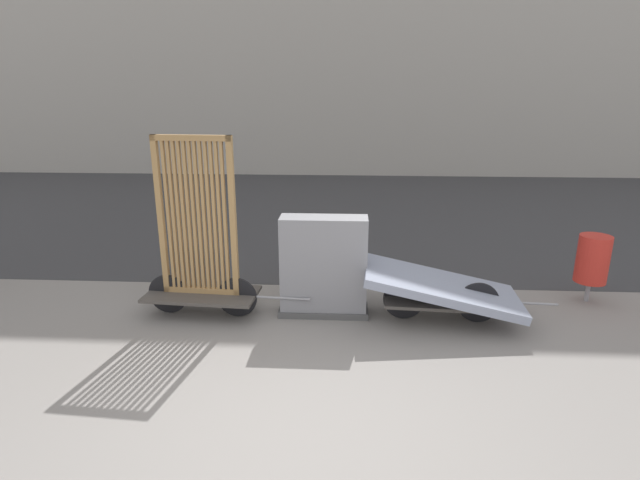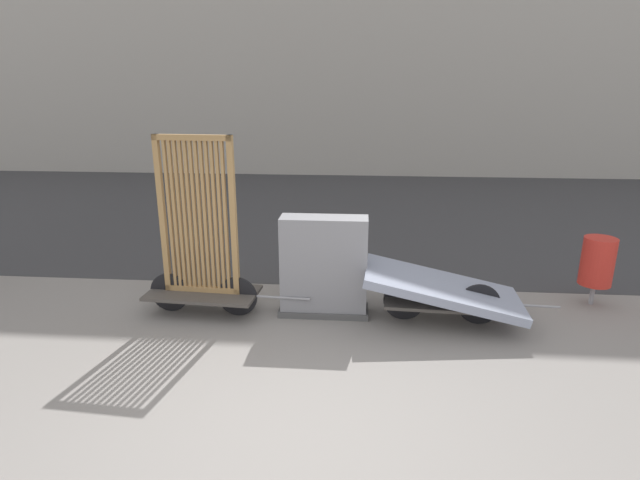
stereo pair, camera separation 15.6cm
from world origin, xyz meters
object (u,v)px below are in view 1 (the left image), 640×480
bike_cart_with_mattress (442,290)px  utility_cabinet (324,270)px  bike_cart_with_bedframe (200,253)px  trash_bin (593,259)px

bike_cart_with_mattress → utility_cabinet: 1.50m
bike_cart_with_bedframe → utility_cabinet: (1.56, 0.12, -0.23)m
utility_cabinet → trash_bin: utility_cabinet is taller
bike_cart_with_bedframe → trash_bin: bike_cart_with_bedframe is taller
bike_cart_with_bedframe → bike_cart_with_mattress: (3.04, 0.00, -0.42)m
utility_cabinet → bike_cart_with_mattress: bearing=-4.6°
bike_cart_with_bedframe → utility_cabinet: bearing=8.2°
bike_cart_with_mattress → utility_cabinet: bearing=178.7°
utility_cabinet → trash_bin: size_ratio=1.38×
bike_cart_with_mattress → trash_bin: trash_bin is taller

